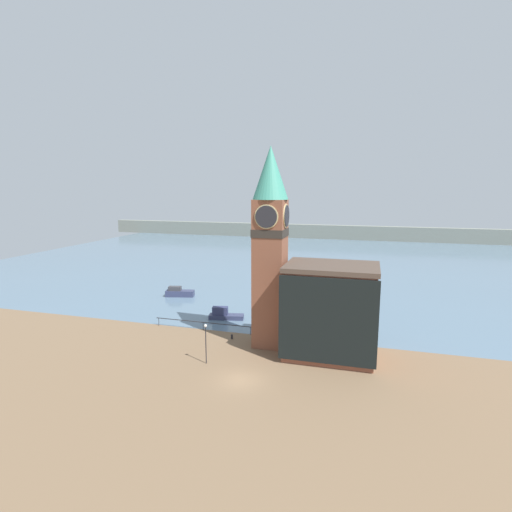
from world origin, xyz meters
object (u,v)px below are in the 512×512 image
boat_far (179,293)px  lamp_post (206,337)px  pier_building (330,311)px  mooring_bollard_near (232,336)px  clock_tower (270,243)px  boat_near (224,315)px

boat_far → lamp_post: 27.73m
pier_building → mooring_bollard_near: 13.04m
clock_tower → mooring_bollard_near: 12.84m
boat_far → lamp_post: size_ratio=1.15×
clock_tower → mooring_bollard_near: clock_tower is taller
mooring_bollard_near → lamp_post: 7.81m
clock_tower → mooring_bollard_near: bearing=174.1°
lamp_post → clock_tower: bearing=52.7°
clock_tower → mooring_bollard_near: size_ratio=38.50×
mooring_bollard_near → pier_building: bearing=-8.1°
pier_building → boat_far: (-27.14, 17.68, -4.48)m
boat_far → clock_tower: bearing=-52.0°
clock_tower → boat_far: bearing=140.6°
mooring_bollard_near → boat_far: bearing=133.5°
clock_tower → boat_near: clock_tower is taller
pier_building → boat_far: bearing=146.9°
mooring_bollard_near → lamp_post: bearing=-92.3°
pier_building → mooring_bollard_near: (-11.99, 1.70, -4.82)m
clock_tower → boat_far: size_ratio=4.58×
clock_tower → boat_far: (-20.05, 16.48, -11.52)m
pier_building → lamp_post: 13.69m
clock_tower → pier_building: 10.06m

